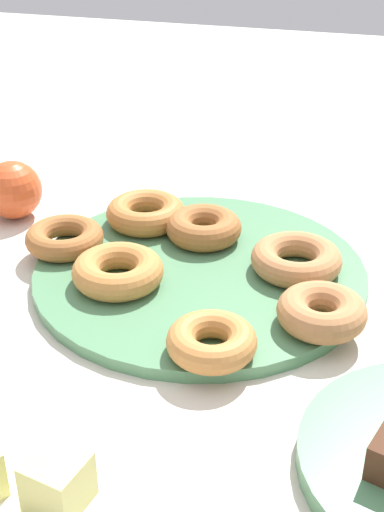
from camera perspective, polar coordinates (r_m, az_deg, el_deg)
The scene contains 12 objects.
ground_plane at distance 0.77m, azimuth 0.61°, elevation -1.72°, with size 2.40×2.40×0.00m, color beige.
donut_plate at distance 0.77m, azimuth 0.62°, elevation -1.30°, with size 0.35×0.35×0.01m, color #4C7F56.
donut_0 at distance 0.67m, azimuth 10.22°, elevation -4.37°, with size 0.08×0.08×0.03m, color #B27547.
donut_1 at distance 0.76m, azimuth 8.25°, elevation -0.26°, with size 0.09×0.09×0.03m, color #B27547.
donut_2 at distance 0.85m, azimuth -3.68°, elevation 3.44°, with size 0.09×0.09×0.03m, color #AD6B33.
donut_3 at distance 0.73m, azimuth -5.89°, elevation -1.19°, with size 0.09×0.09×0.03m, color #BC7A3D.
donut_4 at distance 0.81m, azimuth 0.94°, elevation 2.28°, with size 0.09×0.09×0.03m, color #995B2D.
donut_5 at distance 0.63m, azimuth 1.56°, elevation -6.76°, with size 0.08×0.08×0.03m, color #BC7A3D.
donut_6 at distance 0.80m, azimuth -10.19°, elevation 1.28°, with size 0.09×0.09×0.02m, color #995B2D.
fruit_bowl at distance 0.52m, azimuth -13.36°, elevation -18.79°, with size 0.16×0.16×0.03m, color silver.
melon_chunk_left at distance 0.49m, azimuth -10.86°, elevation -17.07°, with size 0.04×0.04×0.04m, color #DBD67A.
apple at distance 0.91m, azimuth -13.99°, elevation 5.10°, with size 0.07×0.07×0.07m, color #CC4C23.
Camera 1 is at (-0.17, 0.63, 0.40)m, focal length 50.57 mm.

